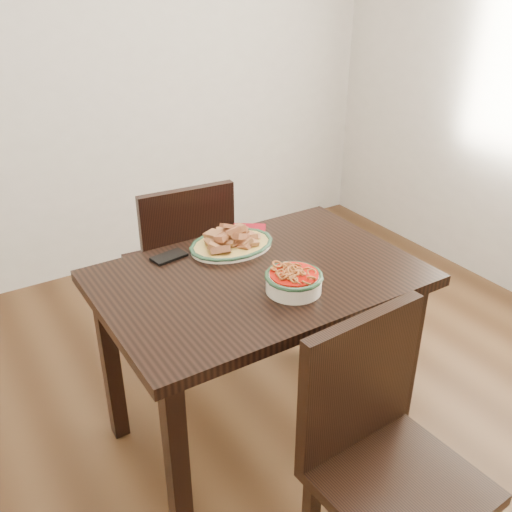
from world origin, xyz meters
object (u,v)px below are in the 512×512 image
chair_far (182,261)px  smartphone (169,257)px  dining_table (259,299)px  chair_near (380,448)px  noodle_bowl (294,279)px  fish_plate (231,237)px

chair_far → smartphone: (-0.22, -0.38, 0.26)m
dining_table → chair_far: 0.67m
dining_table → chair_near: size_ratio=1.26×
chair_far → chair_near: bearing=94.2°
dining_table → noodle_bowl: (0.03, -0.16, 0.15)m
chair_far → fish_plate: (0.02, -0.43, 0.30)m
noodle_bowl → smartphone: noodle_bowl is taller
chair_near → smartphone: size_ratio=6.96×
dining_table → chair_far: (-0.00, 0.66, -0.14)m
fish_plate → dining_table: bearing=-94.7°
dining_table → smartphone: bearing=128.7°
chair_far → noodle_bowl: size_ratio=4.51×
dining_table → smartphone: 0.37m
chair_far → noodle_bowl: (0.04, -0.82, 0.29)m
chair_far → noodle_bowl: bearing=97.2°
chair_far → noodle_bowl: 0.87m
chair_near → chair_far: bearing=86.5°
fish_plate → smartphone: (-0.24, 0.05, -0.04)m
dining_table → chair_far: chair_far is taller
chair_far → chair_near: (-0.01, -1.33, 0.00)m
noodle_bowl → smartphone: bearing=120.4°
fish_plate → smartphone: 0.25m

